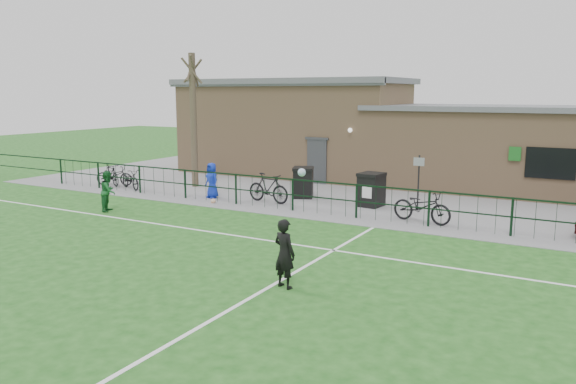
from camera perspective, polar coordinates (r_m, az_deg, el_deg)
The scene contains 20 objects.
ground at distance 13.31m, azimuth -10.77°, elevation -8.82°, with size 90.00×90.00×0.00m, color #1A4F17.
paving_strip at distance 24.84m, azimuth 9.68°, elevation 0.06°, with size 34.00×13.00×0.02m, color slate.
pitch_line_touch at distance 19.67m, azimuth 4.02°, elevation -2.48°, with size 28.00×0.10×0.01m, color white.
pitch_line_mid at distance 16.42m, azimuth -1.72°, elevation -4.99°, with size 28.00×0.10×0.01m, color white.
pitch_line_perp at distance 12.17m, azimuth -3.43°, elevation -10.46°, with size 0.10×16.00×0.01m, color white.
perimeter_fence at distance 19.73m, azimuth 4.29°, elevation -0.67°, with size 28.00×0.10×1.20m, color black.
bare_tree at distance 25.82m, azimuth -9.58°, elevation 7.12°, with size 0.30×0.30×6.00m, color #443829.
wheelie_bin_left at distance 22.96m, azimuth 1.57°, elevation 0.88°, with size 0.77×0.87×1.17m, color black.
wheelie_bin_right at distance 21.40m, azimuth 8.46°, elevation 0.13°, with size 0.79×0.89×1.19m, color black.
sign_post at distance 21.16m, azimuth 13.11°, elevation 0.98°, with size 0.06×0.06×2.00m, color black.
bicycle_a at distance 27.21m, azimuth -17.22°, elevation 1.63°, with size 0.62×1.78×0.93m, color black.
bicycle_b at distance 27.23m, azimuth -17.57°, elevation 1.71°, with size 0.48×1.70×1.02m, color black.
bicycle_c at distance 25.99m, azimuth -15.70°, elevation 1.29°, with size 0.60×1.72×0.90m, color black.
bicycle_d at distance 21.90m, azimuth -2.02°, elevation 0.41°, with size 0.54×1.92×1.15m, color black.
bicycle_e at distance 19.04m, azimuth 13.45°, elevation -1.42°, with size 0.72×2.08×1.09m, color black.
spectator_child at distance 23.07m, azimuth -7.74°, elevation 1.18°, with size 0.70×0.46×1.44m, color #142DBC.
goalkeeper_kick at distance 12.49m, azimuth -0.30°, elevation -5.95°, with size 1.59×3.33×2.24m.
outfield_player at distance 21.42m, azimuth -17.78°, elevation 0.09°, with size 0.71×0.56×1.47m, color #1A5E29.
ball_ground at distance 22.06m, azimuth -7.60°, elevation -0.92°, with size 0.20×0.20×0.20m, color silver.
clubhouse at distance 27.67m, azimuth 10.22°, elevation 5.67°, with size 24.25×5.40×4.96m.
Camera 1 is at (8.22, -9.56, 4.27)m, focal length 35.00 mm.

